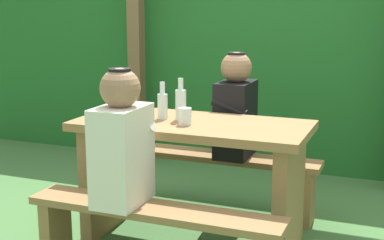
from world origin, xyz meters
The scene contains 10 objects.
hedge_backdrop centered at (0.00, 2.10, 0.92)m, with size 6.40×0.82×1.85m, color #1F5E23.
pergola_post_left centered at (-1.13, 1.49, 0.96)m, with size 0.12×0.12×1.91m, color brown.
picnic_table centered at (0.00, 0.00, 0.52)m, with size 1.40×0.64×0.77m.
bench_near centered at (0.00, -0.55, 0.31)m, with size 1.40×0.24×0.42m.
bench_far centered at (0.00, 0.55, 0.31)m, with size 1.40×0.24×0.42m.
person_white_shirt centered at (-0.18, -0.54, 0.76)m, with size 0.25×0.35×0.72m.
person_black_coat centered at (0.10, 0.54, 0.76)m, with size 0.25×0.35×0.72m.
drinking_glass centered at (-0.01, -0.09, 0.82)m, with size 0.08×0.08×0.10m, color silver.
bottle_left centered at (-0.20, 0.01, 0.86)m, with size 0.06×0.06×0.23m.
bottle_right centered at (-0.08, 0.02, 0.87)m, with size 0.07×0.07×0.26m.
Camera 1 is at (1.19, -2.99, 1.47)m, focal length 51.57 mm.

